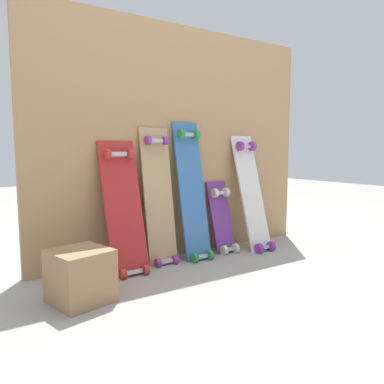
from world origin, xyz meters
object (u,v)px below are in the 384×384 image
(skateboard_red, at_px, (124,213))
(wooden_crate, at_px, (80,276))
(skateboard_purple, at_px, (222,221))
(skateboard_white, at_px, (252,197))
(skateboard_blue, at_px, (193,195))
(skateboard_natural, at_px, (159,201))

(skateboard_red, height_order, wooden_crate, skateboard_red)
(skateboard_purple, bearing_deg, skateboard_white, -12.02)
(skateboard_red, bearing_deg, wooden_crate, -139.06)
(skateboard_blue, distance_m, skateboard_white, 0.51)
(skateboard_red, xyz_separation_m, skateboard_purple, (0.77, 0.03, -0.14))
(skateboard_red, height_order, skateboard_white, skateboard_white)
(skateboard_blue, relative_size, skateboard_white, 1.09)
(skateboard_natural, xyz_separation_m, wooden_crate, (-0.63, -0.37, -0.27))
(skateboard_natural, distance_m, wooden_crate, 0.78)
(skateboard_blue, height_order, skateboard_white, skateboard_blue)
(skateboard_natural, relative_size, wooden_crate, 3.68)
(skateboard_white, bearing_deg, skateboard_red, 179.00)
(skateboard_red, bearing_deg, skateboard_white, -1.00)
(skateboard_purple, bearing_deg, skateboard_red, -177.52)
(skateboard_purple, relative_size, skateboard_white, 0.63)
(skateboard_purple, bearing_deg, skateboard_natural, 178.25)
(skateboard_white, height_order, wooden_crate, skateboard_white)
(skateboard_white, distance_m, wooden_crate, 1.43)
(skateboard_red, xyz_separation_m, wooden_crate, (-0.37, -0.32, -0.23))
(skateboard_natural, distance_m, skateboard_purple, 0.54)
(skateboard_red, relative_size, wooden_crate, 3.33)
(skateboard_red, bearing_deg, skateboard_purple, 2.48)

